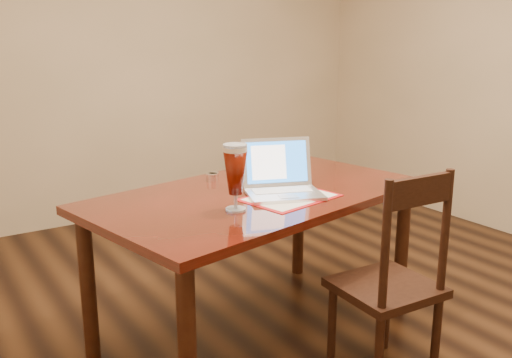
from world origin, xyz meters
TOP-DOWN VIEW (x-y plane):
  - ground at (0.00, 0.00)m, footprint 5.00×5.00m
  - dining_table at (-0.34, 0.12)m, footprint 1.85×1.27m
  - dining_chair at (-0.05, -0.54)m, footprint 0.45×0.43m

SIDE VIEW (x-z plane):
  - ground at x=0.00m, z-range 0.00..0.00m
  - dining_chair at x=-0.05m, z-range -0.03..0.98m
  - dining_table at x=-0.34m, z-range 0.16..1.26m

